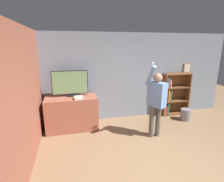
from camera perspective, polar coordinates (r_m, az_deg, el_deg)
The scene contains 9 objects.
ground_plane at distance 3.68m, azimuth 19.94°, elevation -25.61°, with size 14.00×14.00×0.00m, color #846647.
wall_back at distance 5.58m, azimuth 4.45°, elevation 4.64°, with size 7.05×0.09×2.70m.
wall_side_brick at distance 3.94m, azimuth -25.60°, elevation -1.12°, with size 0.06×4.52×2.70m.
tv_ledge at distance 5.10m, azimuth -12.94°, elevation -7.01°, with size 1.41×0.71×0.94m.
television at distance 4.96m, azimuth -13.53°, elevation 2.50°, with size 0.98×0.22×0.72m.
game_console at distance 4.72m, azimuth -10.86°, elevation -2.15°, with size 0.22×0.17×0.08m.
bookshelf at distance 6.27m, azimuth 19.24°, elevation -1.18°, with size 0.94×0.28×1.42m.
person at distance 4.50m, azimuth 14.29°, elevation -2.60°, with size 0.59×0.56×1.95m.
waste_bin at distance 6.09m, azimuth 22.89°, elevation -7.08°, with size 0.32×0.32×0.36m.
Camera 1 is at (-1.72, -2.26, 2.33)m, focal length 28.00 mm.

